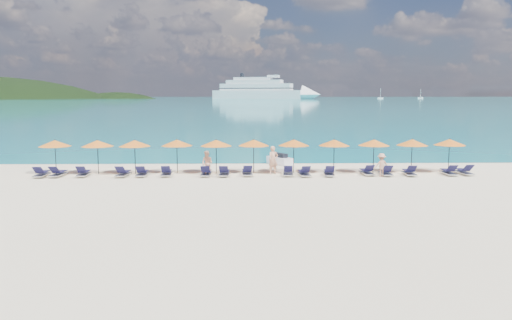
{
  "coord_description": "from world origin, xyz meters",
  "views": [
    {
      "loc": [
        -0.69,
        -27.31,
        5.2
      ],
      "look_at": [
        0.0,
        3.0,
        1.2
      ],
      "focal_mm": 35.0,
      "sensor_mm": 36.0,
      "label": 1
    }
  ],
  "objects": [
    {
      "name": "umbrella_0",
      "position": [
        -13.11,
        5.43,
        2.02
      ],
      "size": [
        2.1,
        2.1,
        2.28
      ],
      "color": "black",
      "rests_on": "ground"
    },
    {
      "name": "beachgoer_a",
      "position": [
        1.18,
        5.0,
        0.93
      ],
      "size": [
        0.8,
        0.68,
        1.85
      ],
      "primitive_type": "imported",
      "rotation": [
        0.0,
        0.0,
        0.41
      ],
      "color": "tan",
      "rests_on": "ground"
    },
    {
      "name": "lounger_15",
      "position": [
        12.53,
        4.31,
        0.24
      ],
      "size": [
        0.63,
        1.7,
        0.66
      ],
      "rotation": [
        0.0,
        0.0,
        -0.01
      ],
      "color": "silver",
      "rests_on": "ground"
    },
    {
      "name": "umbrella_4",
      "position": [
        -2.58,
        5.46,
        2.02
      ],
      "size": [
        2.1,
        2.1,
        2.28
      ],
      "color": "black",
      "rests_on": "ground"
    },
    {
      "name": "cruise_ship",
      "position": [
        25.23,
        554.34,
        9.24
      ],
      "size": [
        126.86,
        62.51,
        35.52
      ],
      "rotation": [
        0.0,
        0.0,
        -0.35
      ],
      "color": "silver",
      "rests_on": "ground"
    },
    {
      "name": "beachgoer_c",
      "position": [
        8.01,
        3.9,
        0.74
      ],
      "size": [
        1.02,
        0.62,
        1.48
      ],
      "primitive_type": "imported",
      "rotation": [
        0.0,
        0.0,
        3.34
      ],
      "color": "tan",
      "rests_on": "ground"
    },
    {
      "name": "jetski",
      "position": [
        1.95,
        9.51,
        0.34
      ],
      "size": [
        1.95,
        2.41,
        0.82
      ],
      "rotation": [
        0.0,
        0.0,
        0.56
      ],
      "color": "white",
      "rests_on": "ground"
    },
    {
      "name": "lounger_11",
      "position": [
        4.71,
        4.13,
        0.24
      ],
      "size": [
        0.76,
        1.74,
        0.66
      ],
      "rotation": [
        0.0,
        0.0,
        -0.08
      ],
      "color": "silver",
      "rests_on": "ground"
    },
    {
      "name": "beachgoer_b",
      "position": [
        -3.1,
        4.42,
        0.8
      ],
      "size": [
        0.9,
        0.79,
        1.61
      ],
      "primitive_type": "imported",
      "rotation": [
        0.0,
        0.0,
        -0.55
      ],
      "color": "tan",
      "rests_on": "ground"
    },
    {
      "name": "lounger_2",
      "position": [
        -10.98,
        4.32,
        0.24
      ],
      "size": [
        0.72,
        1.73,
        0.66
      ],
      "rotation": [
        0.0,
        0.0,
        0.06
      ],
      "color": "silver",
      "rests_on": "ground"
    },
    {
      "name": "lounger_6",
      "position": [
        -3.16,
        4.26,
        0.24
      ],
      "size": [
        0.65,
        1.71,
        0.66
      ],
      "rotation": [
        0.0,
        0.0,
        -0.02
      ],
      "color": "silver",
      "rests_on": "ground"
    },
    {
      "name": "lounger_7",
      "position": [
        -2.01,
        4.23,
        0.24
      ],
      "size": [
        0.68,
        1.72,
        0.66
      ],
      "rotation": [
        0.0,
        0.0,
        -0.03
      ],
      "color": "silver",
      "rests_on": "ground"
    },
    {
      "name": "lounger_14",
      "position": [
        9.93,
        4.21,
        0.24
      ],
      "size": [
        0.72,
        1.73,
        0.66
      ],
      "rotation": [
        0.0,
        0.0,
        -0.06
      ],
      "color": "silver",
      "rests_on": "ground"
    },
    {
      "name": "lounger_16",
      "position": [
        13.59,
        4.43,
        0.24
      ],
      "size": [
        0.73,
        1.74,
        0.66
      ],
      "rotation": [
        0.0,
        0.0,
        0.06
      ],
      "color": "silver",
      "rests_on": "ground"
    },
    {
      "name": "sailboat_near",
      "position": [
        210.41,
        570.37,
        1.2
      ],
      "size": [
        6.36,
        2.12,
        11.65
      ],
      "color": "silver",
      "rests_on": "ground"
    },
    {
      "name": "umbrella_2",
      "position": [
        -7.9,
        5.35,
        2.02
      ],
      "size": [
        2.1,
        2.1,
        2.28
      ],
      "color": "black",
      "rests_on": "ground"
    },
    {
      "name": "sailboat_far",
      "position": [
        154.19,
        540.98,
        1.21
      ],
      "size": [
        6.44,
        2.15,
        11.8
      ],
      "color": "silver",
      "rests_on": "ground"
    },
    {
      "name": "sea",
      "position": [
        0.0,
        660.0,
        0.01
      ],
      "size": [
        1600.0,
        1300.0,
        0.01
      ],
      "primitive_type": "cube",
      "color": "#1FA9B2",
      "rests_on": "ground"
    },
    {
      "name": "lounger_3",
      "position": [
        -8.44,
        4.22,
        0.24
      ],
      "size": [
        0.76,
        1.75,
        0.66
      ],
      "rotation": [
        0.0,
        0.0,
        -0.08
      ],
      "color": "silver",
      "rests_on": "ground"
    },
    {
      "name": "umbrella_5",
      "position": [
        -0.09,
        5.58,
        2.02
      ],
      "size": [
        2.1,
        2.1,
        2.28
      ],
      "color": "black",
      "rests_on": "ground"
    },
    {
      "name": "ground",
      "position": [
        0.0,
        0.0,
        0.0
      ],
      "size": [
        1400.0,
        1400.0,
        0.0
      ],
      "primitive_type": "plane",
      "color": "beige"
    },
    {
      "name": "lounger_9",
      "position": [
        2.1,
        4.3,
        0.24
      ],
      "size": [
        0.77,
        1.75,
        0.66
      ],
      "rotation": [
        0.0,
        0.0,
        -0.09
      ],
      "color": "silver",
      "rests_on": "ground"
    },
    {
      "name": "lounger_10",
      "position": [
        3.11,
        4.08,
        0.24
      ],
      "size": [
        0.73,
        1.74,
        0.66
      ],
      "rotation": [
        0.0,
        0.0,
        0.07
      ],
      "color": "silver",
      "rests_on": "ground"
    },
    {
      "name": "umbrella_1",
      "position": [
        -10.32,
        5.35,
        2.02
      ],
      "size": [
        2.1,
        2.1,
        2.28
      ],
      "color": "black",
      "rests_on": "ground"
    },
    {
      "name": "umbrella_8",
      "position": [
        7.9,
        5.48,
        2.02
      ],
      "size": [
        2.1,
        2.1,
        2.28
      ],
      "color": "black",
      "rests_on": "ground"
    },
    {
      "name": "headland_small",
      "position": [
        -150.0,
        560.0,
        -35.0
      ],
      "size": [
        162.0,
        126.0,
        85.5
      ],
      "color": "black",
      "rests_on": "ground"
    },
    {
      "name": "umbrella_9",
      "position": [
        10.49,
        5.54,
        2.02
      ],
      "size": [
        2.1,
        2.1,
        2.28
      ],
      "color": "black",
      "rests_on": "ground"
    },
    {
      "name": "lounger_1",
      "position": [
        -12.56,
        4.24,
        0.24
      ],
      "size": [
        0.73,
        1.74,
        0.66
      ],
      "rotation": [
        0.0,
        0.0,
        -0.07
      ],
      "color": "silver",
      "rests_on": "ground"
    },
    {
      "name": "lounger_5",
      "position": [
        -5.71,
        4.33,
        0.24
      ],
      "size": [
        0.73,
        1.74,
        0.66
      ],
      "rotation": [
        0.0,
        0.0,
        0.07
      ],
      "color": "silver",
      "rests_on": "ground"
    },
    {
      "name": "lounger_13",
      "position": [
        8.39,
        4.24,
        0.24
      ],
      "size": [
        0.68,
        1.72,
        0.66
      ],
      "rotation": [
        0.0,
        0.0,
        -0.04
      ],
      "color": "silver",
      "rests_on": "ground"
    },
    {
      "name": "lounger_8",
      "position": [
        -0.54,
        4.39,
        0.24
      ],
      "size": [
        0.72,
        1.73,
        0.66
      ],
      "rotation": [
        0.0,
        0.0,
        0.06
      ],
      "color": "silver",
      "rests_on": "ground"
    },
    {
      "name": "umbrella_6",
      "position": [
        2.57,
        5.57,
        2.02
      ],
      "size": [
        2.1,
        2.1,
        2.28
      ],
      "color": "black",
      "rests_on": "ground"
    },
    {
      "name": "lounger_0",
      "position": [
        -13.58,
        4.16,
        0.24
      ],
      "size": [
        0.7,
        1.73,
        0.66
      ],
      "rotation": [
        0.0,
        0.0,
        0.04
      ],
      "color": "silver",
      "rests_on": "ground"
    },
    {
      "name": "umbrella_7",
      "position": [
        5.25,
        5.47,
        2.02
      ],
      "size": [
        2.1,
        2.1,
        2.28
      ],
      "color": "black",
      "rests_on": "ground"
    },
    {
      "name": "lounger_12",
      "position": [
        7.23,
        4.46,
        0.24
      ],
      "size": [
        0.71,
        1.73,
        0.66
      ],
      "rotation": [
        0.0,
        0.0,
        0.05
      ],
      "color": "silver",
      "rests_on": "ground"
    },
    {
      "name": "umbrella_3",
      "position": [
        -5.18,
        5.63,
        2.02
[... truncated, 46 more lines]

